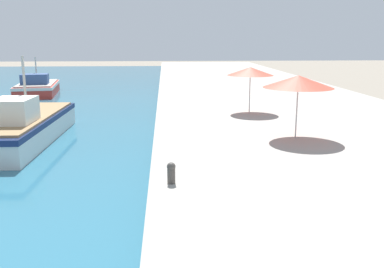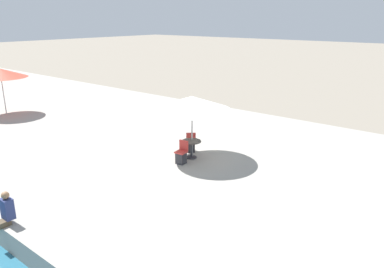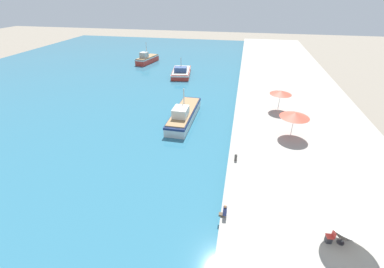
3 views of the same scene
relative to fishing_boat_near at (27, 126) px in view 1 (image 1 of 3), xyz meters
name	(u,v)px [view 1 (image 1 of 3)]	position (x,y,z in m)	size (l,w,h in m)	color
quay_promenade	(257,96)	(14.13, 13.59, -0.50)	(16.00, 90.00, 0.71)	#A39E93
fishing_boat_near	(27,126)	(0.00, 0.00, 0.00)	(2.58, 9.60, 4.13)	silver
fishing_boat_mid	(37,87)	(-4.74, 18.39, -0.15)	(4.24, 7.46, 3.36)	red
cafe_umbrella_white	(298,82)	(12.34, -2.61, 2.30)	(3.01, 3.01, 2.71)	#B7B7B7
cafe_umbrella_striped	(250,71)	(11.60, 4.07, 2.24)	(2.69, 2.69, 2.63)	#B7B7B7
mooring_bollard	(171,172)	(6.80, -8.37, 0.20)	(0.26, 0.26, 0.65)	#4C4742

